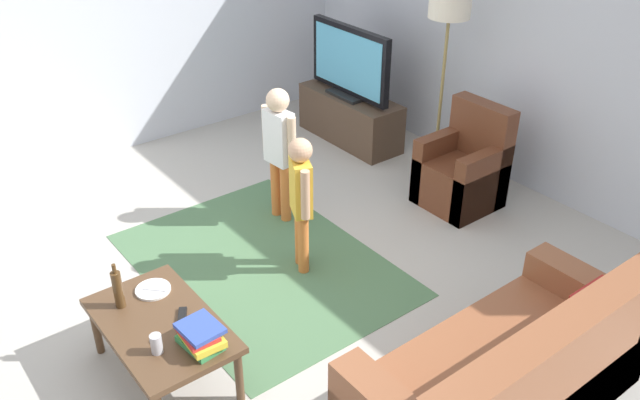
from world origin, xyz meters
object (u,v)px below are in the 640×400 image
(book_stack, at_px, (200,336))
(tv_remote, at_px, (182,317))
(armchair, at_px, (465,172))
(child_center, at_px, (301,193))
(couch, at_px, (510,382))
(soda_can, at_px, (156,344))
(tv, at_px, (350,63))
(coffee_table, at_px, (161,329))
(child_near_tv, at_px, (279,143))
(bottle, at_px, (118,289))
(plate, at_px, (153,290))
(tv_stand, at_px, (350,118))
(floor_lamp, at_px, (449,12))

(book_stack, relative_size, tv_remote, 1.67)
(armchair, height_order, tv_remote, armchair)
(tv_remote, bearing_deg, child_center, 142.09)
(couch, bearing_deg, book_stack, -132.72)
(tv_remote, height_order, soda_can, soda_can)
(tv, height_order, coffee_table, tv)
(tv_remote, bearing_deg, child_near_tv, 158.96)
(tv, relative_size, book_stack, 3.87)
(bottle, height_order, tv_remote, bottle)
(couch, height_order, tv_remote, couch)
(couch, relative_size, plate, 8.18)
(tv, relative_size, child_center, 1.02)
(child_center, bearing_deg, bottle, -85.16)
(tv_stand, height_order, coffee_table, tv_stand)
(soda_can, bearing_deg, tv, 124.13)
(plate, bearing_deg, armchair, 90.49)
(coffee_table, bearing_deg, soda_can, -28.61)
(tv_stand, distance_m, bottle, 3.61)
(armchair, distance_m, bottle, 3.16)
(tv, distance_m, soda_can, 3.85)
(tv_remote, bearing_deg, coffee_table, -81.08)
(tv, xyz_separation_m, bottle, (1.65, -3.17, -0.30))
(tv, height_order, floor_lamp, floor_lamp)
(tv_stand, height_order, plate, tv_stand)
(child_center, distance_m, coffee_table, 1.41)
(book_stack, bearing_deg, tv, 127.34)
(armchair, bearing_deg, tv_stand, 178.59)
(couch, height_order, child_near_tv, child_near_tv)
(child_center, bearing_deg, couch, 1.19)
(bottle, bearing_deg, plate, 95.12)
(tv, distance_m, armchair, 1.70)
(floor_lamp, distance_m, child_center, 2.14)
(armchair, xyz_separation_m, bottle, (0.04, -3.15, 0.25))
(book_stack, height_order, bottle, bottle)
(tv, distance_m, book_stack, 3.73)
(couch, height_order, bottle, couch)
(tv_stand, xyz_separation_m, armchair, (1.60, -0.04, 0.05))
(book_stack, relative_size, soda_can, 2.37)
(floor_lamp, xyz_separation_m, tv_remote, (0.90, -3.10, -1.11))
(tv, bearing_deg, couch, -26.19)
(couch, relative_size, book_stack, 6.34)
(soda_can, bearing_deg, couch, 49.38)
(armchair, bearing_deg, tv_remote, -82.66)
(couch, bearing_deg, armchair, 137.53)
(coffee_table, relative_size, bottle, 3.23)
(couch, bearing_deg, child_center, -178.81)
(armchair, relative_size, tv_remote, 5.29)
(bottle, height_order, soda_can, bottle)
(child_near_tv, distance_m, child_center, 0.75)
(tv_stand, distance_m, armchair, 1.61)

